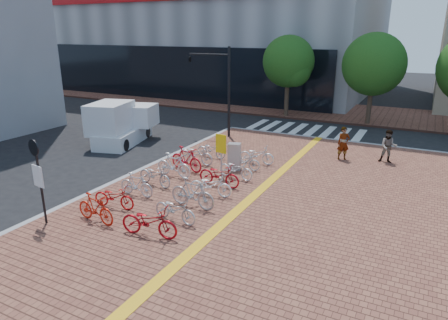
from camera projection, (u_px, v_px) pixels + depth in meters
The scene contains 30 objects.
ground at pixel (186, 207), 15.04m from camera, with size 120.00×120.00×0.00m, color black.
sidewalk at pixel (179, 307), 9.48m from camera, with size 14.00×34.00×0.15m, color brown.
tactile_strip at pixel (145, 292), 9.89m from camera, with size 0.40×34.00×0.01m, color #EFAC15.
kerb_north at pixel (336, 141), 23.87m from camera, with size 14.00×0.25×0.15m, color gray.
far_sidewalk at pixel (323, 111), 32.79m from camera, with size 70.00×8.00×0.15m, color brown.
crosswalk at pixel (304, 130), 26.67m from camera, with size 7.50×4.00×0.01m.
street_trees at pixel (390, 66), 26.36m from camera, with size 16.20×4.60×6.35m.
bike_0 at pixel (95, 208), 13.39m from camera, with size 0.48×1.69×1.02m, color red.
bike_1 at pixel (114, 197), 14.51m from camera, with size 0.58×1.65×0.87m, color #B60D0F.
bike_2 at pixel (136, 185), 15.56m from camera, with size 0.44×1.57×0.94m, color silver.
bike_3 at pixel (155, 175), 16.63m from camera, with size 0.62×1.77×0.93m, color #A8A8AC.
bike_4 at pixel (174, 165), 17.61m from camera, with size 0.51×1.79×1.08m, color white.
bike_5 at pixel (186, 159), 18.40m from camera, with size 0.53×1.87×1.12m, color #B50C1B.
bike_6 at pixel (196, 154), 19.33m from camera, with size 0.67×1.92×1.01m, color silver.
bike_7 at pixel (211, 149), 20.34m from camera, with size 0.57×1.62×0.85m, color #B8B8BD.
bike_8 at pixel (149, 222), 12.47m from camera, with size 0.67×1.93×1.01m, color #9F0B13.
bike_9 at pixel (175, 209), 13.45m from camera, with size 0.60×1.72×0.90m, color #B7B7BC.
bike_10 at pixel (192, 193), 14.51m from camera, with size 0.53×1.87×1.13m, color #A5A5AA.
bike_11 at pixel (211, 185), 15.57m from camera, with size 0.60×1.73×0.91m, color white.
bike_12 at pixel (219, 175), 16.57m from camera, with size 0.65×1.87×0.98m, color #A00B16.
bike_13 at pixel (236, 169), 17.42m from camera, with size 0.60×1.71×0.90m, color white.
bike_14 at pixel (243, 161), 18.57m from camera, with size 0.57×1.63×0.85m, color #BDBCC2.
bike_15 at pixel (256, 155), 19.36m from camera, with size 0.61×1.75×0.92m, color white.
pedestrian_a at pixel (343, 143), 19.91m from camera, with size 0.61×0.40×1.67m, color gray.
pedestrian_b at pixel (388, 146), 19.47m from camera, with size 0.79×0.62×1.63m, color #4E5063.
utility_box at pixel (234, 156), 18.53m from camera, with size 0.58×0.42×1.26m, color #ABABB0.
yellow_sign at pixel (221, 147), 17.42m from camera, with size 0.52×0.15×1.92m.
notice_sign at pixel (38, 172), 12.89m from camera, with size 0.54×0.17×2.94m.
traffic_light_pole at pixel (211, 74), 24.05m from camera, with size 2.87×1.11×5.35m.
box_truck at pixel (122, 124), 23.24m from camera, with size 2.90×4.64×2.49m.
Camera 1 is at (7.57, -11.58, 6.33)m, focal length 32.00 mm.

